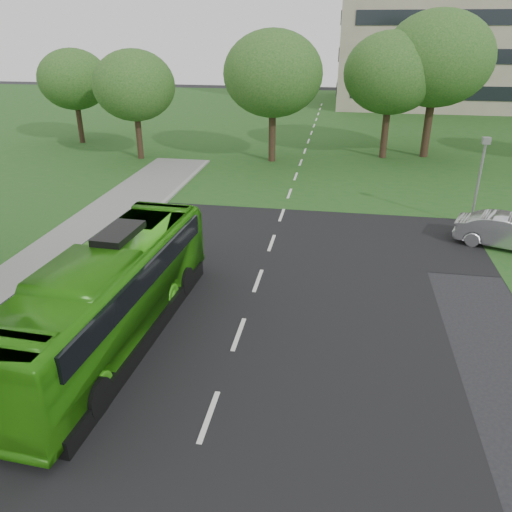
# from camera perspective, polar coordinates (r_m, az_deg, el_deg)

# --- Properties ---
(ground) EXTENTS (160.00, 160.00, 0.00)m
(ground) POSITION_cam_1_polar(r_m,az_deg,el_deg) (15.59, -3.50, -12.95)
(ground) COLOR black
(ground) RESTS_ON ground
(street_surfaces) EXTENTS (120.00, 120.00, 0.15)m
(street_surfaces) POSITION_cam_1_polar(r_m,az_deg,el_deg) (36.17, 4.07, 9.43)
(street_surfaces) COLOR black
(street_surfaces) RESTS_ON ground
(office_building) EXTENTS (40.10, 20.10, 25.00)m
(office_building) POSITION_cam_1_polar(r_m,az_deg,el_deg) (76.40, 26.65, 24.62)
(office_building) COLOR gray
(office_building) RESTS_ON ground
(tree_park_a) EXTENTS (6.12, 6.12, 8.13)m
(tree_park_a) POSITION_cam_1_polar(r_m,az_deg,el_deg) (40.58, -13.75, 18.39)
(tree_park_a) COLOR black
(tree_park_a) RESTS_ON ground
(tree_park_b) EXTENTS (7.26, 7.26, 9.51)m
(tree_park_b) POSITION_cam_1_polar(r_m,az_deg,el_deg) (38.61, 1.95, 20.08)
(tree_park_b) COLOR black
(tree_park_b) RESTS_ON ground
(tree_park_c) EXTENTS (7.08, 7.08, 9.40)m
(tree_park_c) POSITION_cam_1_polar(r_m,az_deg,el_deg) (41.00, 15.19, 19.51)
(tree_park_c) COLOR black
(tree_park_c) RESTS_ON ground
(tree_park_d) EXTENTS (8.20, 8.20, 10.85)m
(tree_park_d) POSITION_cam_1_polar(r_m,az_deg,el_deg) (42.20, 19.99, 20.40)
(tree_park_d) COLOR black
(tree_park_d) RESTS_ON ground
(tree_park_f) EXTENTS (5.97, 5.97, 7.96)m
(tree_park_f) POSITION_cam_1_polar(r_m,az_deg,el_deg) (48.13, -20.12, 18.42)
(tree_park_f) COLOR black
(tree_park_f) RESTS_ON ground
(bus) EXTENTS (3.26, 11.62, 3.20)m
(bus) POSITION_cam_1_polar(r_m,az_deg,el_deg) (16.92, -16.49, -4.31)
(bus) COLOR #339513
(bus) RESTS_ON ground
(sedan) EXTENTS (4.96, 3.12, 1.54)m
(sedan) POSITION_cam_1_polar(r_m,az_deg,el_deg) (26.22, 26.85, 2.46)
(sedan) COLOR #BCBCC1
(sedan) RESTS_ON ground
(camera_pole) EXTENTS (0.39, 0.34, 4.61)m
(camera_pole) POSITION_cam_1_polar(r_m,az_deg,el_deg) (27.84, 24.29, 8.95)
(camera_pole) COLOR gray
(camera_pole) RESTS_ON ground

